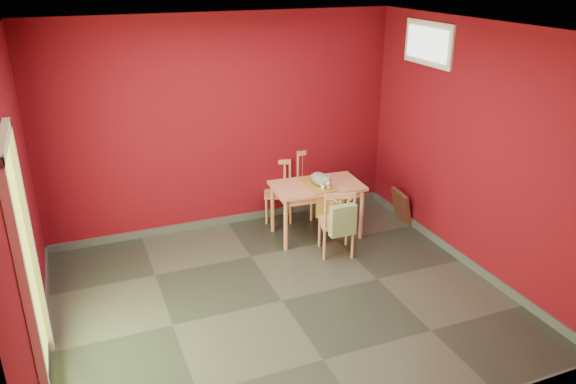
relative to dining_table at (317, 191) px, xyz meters
name	(u,v)px	position (x,y,z in m)	size (l,w,h in m)	color
ground	(282,301)	(-0.96, -1.25, -0.60)	(4.50, 4.50, 0.00)	#2D342D
room_shell	(282,296)	(-0.96, -1.25, -0.55)	(4.50, 4.50, 4.50)	#620A14
doorway	(26,263)	(-3.19, -1.65, 0.52)	(0.06, 1.01, 2.13)	#B7D838
window	(428,44)	(1.27, -0.25, 1.75)	(0.05, 0.90, 0.50)	white
outlet_plate	(336,186)	(0.64, 0.74, -0.30)	(0.08, 0.01, 0.12)	silver
dining_table	(317,191)	(0.00, 0.00, 0.00)	(1.14, 0.71, 0.69)	tan
table_runner	(320,191)	(0.00, -0.10, 0.04)	(0.33, 0.62, 0.31)	olive
chair_far_left	(278,190)	(-0.26, 0.66, -0.20)	(0.48, 0.48, 0.79)	tan
chair_far_right	(314,182)	(0.26, 0.65, -0.15)	(0.47, 0.47, 0.88)	tan
chair_near	(337,221)	(0.01, -0.55, -0.18)	(0.48, 0.48, 0.83)	tan
tote_bag	(343,220)	(-0.02, -0.75, -0.07)	(0.31, 0.18, 0.43)	#7B9660
cat	(320,177)	(0.03, -0.02, 0.19)	(0.21, 0.41, 0.20)	slate
picture_frame	(401,206)	(1.23, -0.04, -0.39)	(0.18, 0.43, 0.42)	#582F21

